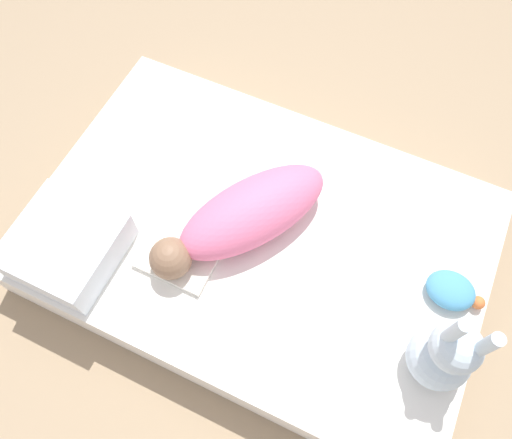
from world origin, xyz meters
TOP-DOWN VIEW (x-y plane):
  - ground_plane at (0.00, 0.00)m, footprint 12.00×12.00m
  - bed_mattress at (0.00, 0.00)m, footprint 1.38×0.93m
  - burp_cloth at (-0.18, -0.18)m, footprint 0.22×0.18m
  - swaddled_baby at (-0.04, -0.01)m, footprint 0.43×0.55m
  - pillow at (-0.47, -0.30)m, footprint 0.29×0.29m
  - bunny_plush at (0.58, -0.17)m, footprint 0.16×0.16m
  - turtle_plush at (0.58, 0.05)m, footprint 0.17×0.12m

SIDE VIEW (x-z plane):
  - ground_plane at x=0.00m, z-range 0.00..0.00m
  - bed_mattress at x=0.00m, z-range 0.00..0.18m
  - burp_cloth at x=-0.18m, z-range 0.18..0.20m
  - turtle_plush at x=0.58m, z-range 0.18..0.25m
  - pillow at x=-0.47m, z-range 0.18..0.30m
  - swaddled_baby at x=-0.04m, z-range 0.18..0.34m
  - bunny_plush at x=0.58m, z-range 0.13..0.49m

